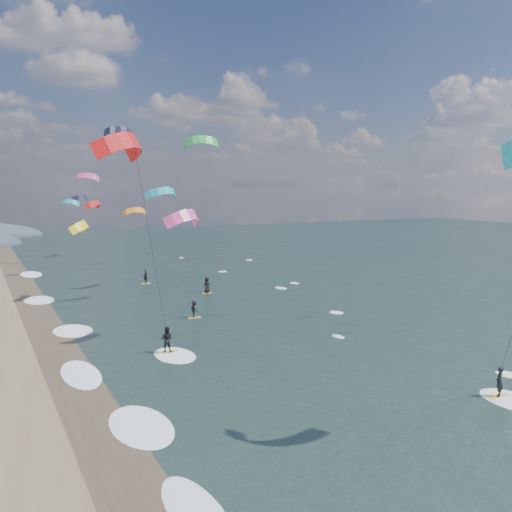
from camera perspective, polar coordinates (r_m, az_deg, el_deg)
name	(u,v)px	position (r m, az deg, el deg)	size (l,w,h in m)	color
ground	(391,433)	(28.35, 13.38, -16.86)	(260.00, 260.00, 0.00)	black
wet_sand_strip	(86,404)	(32.18, -16.63, -13.98)	(3.00, 240.00, 0.00)	#382D23
kitesurfer_near_b	(147,214)	(33.66, -10.85, 4.11)	(7.01, 9.34, 14.77)	yellow
far_kitesurfers	(189,292)	(57.25, -6.72, -3.62)	(6.35, 19.65, 1.70)	yellow
bg_kite_field	(115,189)	(75.61, -13.90, 6.53)	(13.96, 76.06, 11.63)	yellow
shoreline_surf	(92,374)	(36.79, -16.08, -11.27)	(2.40, 79.40, 0.11)	white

